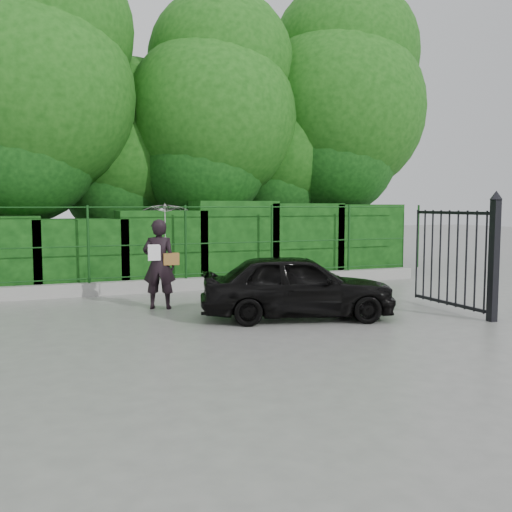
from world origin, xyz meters
name	(u,v)px	position (x,y,z in m)	size (l,w,h in m)	color
ground	(230,328)	(0.00, 0.00, 0.00)	(80.00, 80.00, 0.00)	gray
kerb	(170,285)	(0.00, 4.50, 0.15)	(14.00, 0.25, 0.30)	#9E9E99
fence	(178,242)	(0.22, 4.50, 1.20)	(14.13, 0.06, 1.80)	#113D13
hedge	(169,247)	(0.21, 5.50, 1.01)	(14.20, 1.20, 2.21)	black
trees	(181,120)	(1.14, 7.74, 4.62)	(17.10, 6.15, 8.08)	black
gate	(475,254)	(4.60, -0.72, 1.19)	(0.22, 2.33, 2.36)	black
woman	(163,241)	(-0.64, 2.30, 1.38)	(0.99, 0.92, 2.15)	black
car	(297,286)	(1.45, 0.37, 0.61)	(1.44, 3.58, 1.22)	black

